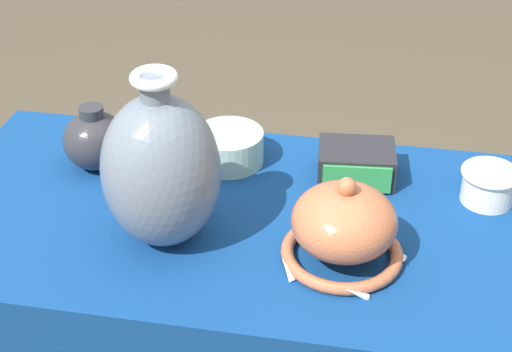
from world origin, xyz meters
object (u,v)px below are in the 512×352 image
Objects in this scene: vase_dome_bell at (344,228)px; cup_wide_ivory at (489,184)px; pot_squat_celadon at (229,147)px; vase_tall_bulbous at (161,170)px; jar_round_charcoal at (95,140)px; mosaic_tile_box at (356,163)px.

cup_wide_ivory is at bearing 40.94° from vase_dome_bell.
pot_squat_celadon is at bearing 133.31° from vase_dome_bell.
jar_round_charcoal is at bearing 134.52° from vase_tall_bulbous.
vase_tall_bulbous reaches higher than vase_dome_bell.
jar_round_charcoal is (-0.51, -0.05, 0.03)m from mosaic_tile_box.
vase_dome_bell is 1.42× the size of mosaic_tile_box.
vase_dome_bell is 0.34m from cup_wide_ivory.
vase_dome_bell is at bearing -96.44° from mosaic_tile_box.
pot_squat_celadon is at bearing 77.95° from vase_tall_bulbous.
jar_round_charcoal is (-0.20, 0.20, -0.08)m from vase_tall_bulbous.
vase_dome_bell reaches higher than cup_wide_ivory.
vase_tall_bulbous is 0.29m from pot_squat_celadon.
mosaic_tile_box is at bearing 172.34° from cup_wide_ivory.
pot_squat_celadon and cup_wide_ivory have the same top height.
vase_dome_bell reaches higher than jar_round_charcoal.
vase_dome_bell is at bearing -0.26° from vase_tall_bulbous.
vase_tall_bulbous is 0.30m from jar_round_charcoal.
vase_tall_bulbous is 1.44× the size of vase_dome_bell.
jar_round_charcoal is 1.21× the size of cup_wide_ivory.
mosaic_tile_box is 0.26m from pot_squat_celadon.
cup_wide_ivory is (0.56, 0.22, -0.10)m from vase_tall_bulbous.
cup_wide_ivory is (0.25, -0.03, 0.00)m from mosaic_tile_box.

